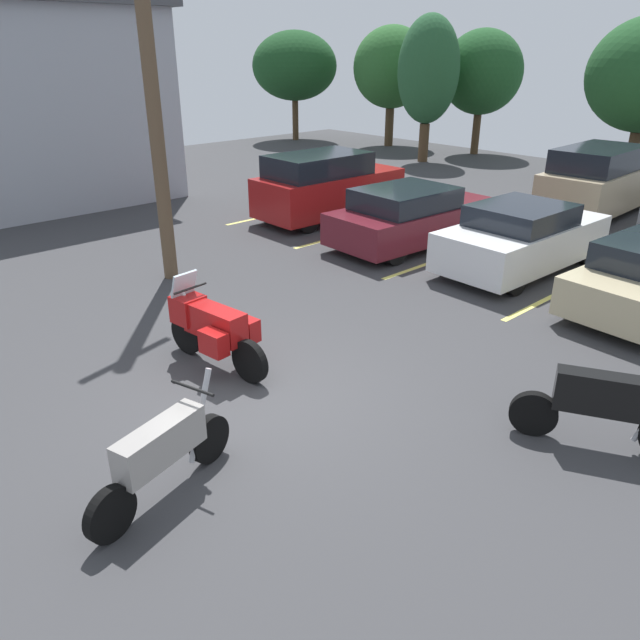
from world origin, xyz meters
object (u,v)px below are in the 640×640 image
at_px(motorcycle_third, 163,453).
at_px(utility_pole, 152,93).
at_px(motorcycle_touring, 212,327).
at_px(car_red, 327,186).
at_px(car_white, 522,238).
at_px(car_far_tan, 600,181).
at_px(motorcycle_second, 603,405).
at_px(car_maroon, 412,216).

height_order(motorcycle_third, utility_pole, utility_pole).
height_order(motorcycle_touring, utility_pole, utility_pole).
bearing_deg(car_red, car_white, 1.50).
distance_m(car_red, car_white, 6.21).
xyz_separation_m(motorcycle_touring, car_red, (-5.41, 7.47, 0.28)).
distance_m(car_white, car_far_tan, 6.27).
bearing_deg(car_white, car_far_tan, 100.42).
relative_size(motorcycle_second, car_maroon, 0.42).
bearing_deg(motorcycle_touring, car_red, 125.93).
distance_m(motorcycle_touring, utility_pole, 5.36).
bearing_deg(car_far_tan, car_maroon, -105.02).
bearing_deg(car_red, car_far_tan, 51.26).
xyz_separation_m(motorcycle_third, car_red, (-7.65, 9.59, 0.38)).
xyz_separation_m(motorcycle_touring, utility_pole, (-4.05, 1.55, 3.15)).
relative_size(car_maroon, car_far_tan, 0.95).
distance_m(motorcycle_touring, car_white, 7.68).
relative_size(car_red, car_white, 1.02).
bearing_deg(car_maroon, car_white, 6.52).
bearing_deg(motorcycle_touring, car_maroon, 105.89).
bearing_deg(car_red, motorcycle_second, -25.98).
distance_m(car_maroon, car_far_tan, 6.73).
xyz_separation_m(motorcycle_touring, car_white, (0.80, 7.63, 0.07)).
height_order(motorcycle_second, motorcycle_third, motorcycle_second).
height_order(car_white, car_far_tan, car_far_tan).
height_order(motorcycle_third, car_white, car_white).
relative_size(motorcycle_touring, car_maroon, 0.46).
xyz_separation_m(car_maroon, car_far_tan, (1.74, 6.49, 0.27)).
bearing_deg(motorcycle_touring, car_far_tan, 91.40).
xyz_separation_m(motorcycle_third, car_white, (-1.45, 9.75, 0.17)).
bearing_deg(car_red, motorcycle_touring, -54.07).
distance_m(car_maroon, car_white, 2.89).
relative_size(motorcycle_third, car_red, 0.47).
bearing_deg(car_maroon, motorcycle_touring, -74.11).
relative_size(motorcycle_second, utility_pole, 0.26).
relative_size(motorcycle_second, motorcycle_third, 0.94).
bearing_deg(motorcycle_third, car_red, 128.61).
distance_m(motorcycle_touring, car_maroon, 7.60).
distance_m(car_red, utility_pole, 6.72).
height_order(motorcycle_touring, motorcycle_third, motorcycle_touring).
bearing_deg(utility_pole, car_red, 102.93).
bearing_deg(car_red, utility_pole, -77.07).
bearing_deg(motorcycle_third, motorcycle_touring, 136.66).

